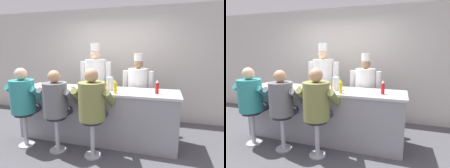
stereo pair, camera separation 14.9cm
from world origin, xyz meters
The scene contains 17 objects.
ground_plane centered at (0.00, 0.00, 0.00)m, with size 20.00×20.00×0.00m, color #4C4C51.
wall_back centered at (0.00, 1.72, 1.35)m, with size 10.00×0.06×2.70m.
diner_counter centered at (0.00, 0.36, 0.49)m, with size 3.00×0.73×0.97m.
ketchup_bottle_red centered at (1.10, 0.30, 1.08)m, with size 0.06×0.06×0.23m.
mustard_bottle_yellow centered at (0.43, 0.13, 1.09)m, with size 0.06×0.06×0.24m.
hot_sauce_bottle_orange centered at (0.22, 0.26, 1.05)m, with size 0.03×0.03×0.15m.
water_pitcher_clear centered at (0.26, 0.37, 1.09)m, with size 0.14×0.12×0.24m.
breakfast_plate centered at (-0.47, 0.33, 0.99)m, with size 0.25×0.25×0.05m.
cereal_bowl centered at (-0.89, 0.17, 1.00)m, with size 0.16×0.16×0.05m.
coffee_mug_tan centered at (0.06, 0.23, 1.02)m, with size 0.12×0.08×0.08m.
coffee_mug_white centered at (-0.79, 0.34, 1.02)m, with size 0.13×0.08×0.10m.
napkin_dispenser_chrome centered at (-0.08, 0.15, 1.04)m, with size 0.12×0.07×0.12m.
diner_seated_teal centered at (-1.12, -0.21, 0.87)m, with size 0.61×0.60×1.40m.
diner_seated_grey centered at (-0.48, -0.21, 0.86)m, with size 0.59×0.58×1.38m.
diner_seated_olive centered at (0.15, -0.21, 0.88)m, with size 0.63×0.62×1.43m.
cook_in_whites_near centered at (-0.27, 1.06, 1.01)m, with size 0.72×0.46×1.84m.
cook_in_whites_far centered at (0.69, 0.98, 0.90)m, with size 0.64×0.41×1.63m.
Camera 2 is at (1.35, -2.80, 1.68)m, focal length 30.00 mm.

